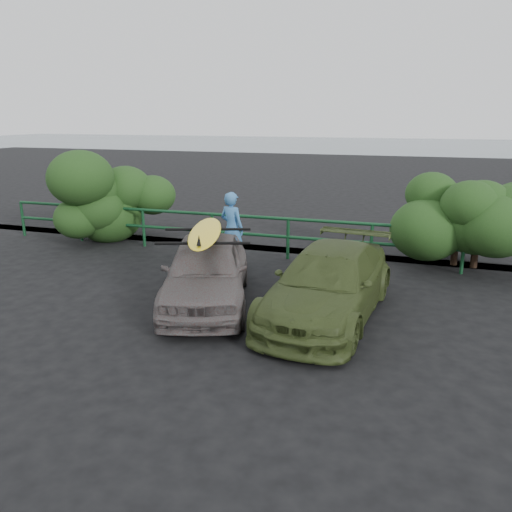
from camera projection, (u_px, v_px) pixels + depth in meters
The scene contains 10 objects.
ground at pixel (151, 334), 8.06m from camera, with size 80.00×80.00×0.00m, color black.
ocean at pixel (388, 144), 63.02m from camera, with size 200.00×200.00×0.00m, color slate.
guardrail at pixel (249, 235), 12.50m from camera, with size 14.00×0.08×1.04m, color #113E20, non-canonical shape.
shrub_left at pixel (93, 197), 14.10m from camera, with size 3.20×2.40×2.41m, color #224418, non-canonical shape.
shrub_right at pixel (464, 225), 11.34m from camera, with size 3.20×2.40×2.03m, color #224418, non-canonical shape.
sedan at pixel (206, 271), 9.25m from camera, with size 1.51×3.74×1.27m, color #5E5554.
olive_vehicle at pixel (329, 284), 8.66m from camera, with size 1.68×4.12×1.20m, color #3A4920.
man at pixel (232, 229), 11.64m from camera, with size 0.63×0.41×1.73m, color teal.
roof_rack at pixel (205, 236), 9.07m from camera, with size 1.64×1.15×0.05m, color black, non-canonical shape.
surfboard at pixel (205, 232), 9.05m from camera, with size 0.55×2.66×0.08m, color yellow.
Camera 1 is at (3.90, -6.53, 3.40)m, focal length 35.00 mm.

